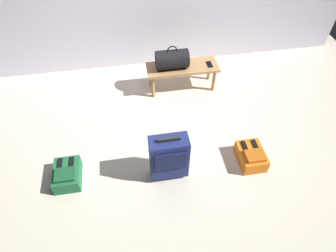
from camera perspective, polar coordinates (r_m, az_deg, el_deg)
ground_plane at (r=3.69m, az=0.42°, el=-1.46°), size 6.60×6.60×0.00m
bench at (r=4.14m, az=2.85°, el=11.07°), size 1.00×0.36×0.38m
duffel_bag_black at (r=4.01m, az=0.80°, el=13.04°), size 0.44×0.26×0.34m
cell_phone at (r=4.17m, az=8.19°, el=11.96°), size 0.07×0.14×0.01m
suitcase_upright_navy at (r=3.05m, az=0.18°, el=-6.14°), size 0.41×0.22×0.63m
backpack_green at (r=3.39m, az=-19.26°, el=-9.04°), size 0.28×0.38×0.21m
backpack_orange at (r=3.48m, az=16.10°, el=-5.74°), size 0.28×0.38×0.21m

